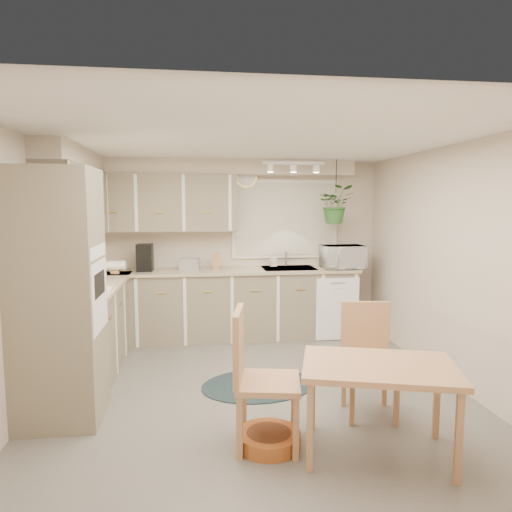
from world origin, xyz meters
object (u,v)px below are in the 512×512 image
Objects in this scene: chair_back at (370,361)px; dining_table at (378,409)px; microwave at (343,254)px; braided_rug at (259,385)px; pet_bed at (269,439)px; chair_left at (268,378)px.

dining_table is at bearing 82.02° from chair_back.
chair_back is 1.69× the size of microwave.
microwave is (1.37, 1.59, 1.13)m from braided_rug.
dining_table reaches higher than pet_bed.
chair_left reaches higher than dining_table.
braided_rug is at bearing 116.68° from dining_table.
dining_table reaches higher than braided_rug.
chair_back reaches higher than dining_table.
microwave reaches higher than chair_back.
dining_table is at bearing -14.51° from pet_bed.
pet_bed is (0.00, -0.02, -0.46)m from chair_left.
chair_left is 1.85× the size of microwave.
dining_table is 3.12m from microwave.
chair_back is at bearing -105.28° from microwave.
pet_bed is (-0.93, -0.40, -0.42)m from chair_back.
microwave is at bearing 49.15° from braided_rug.
microwave reaches higher than chair_left.
pet_bed is 0.85× the size of microwave.
dining_table is at bearing -105.97° from microwave.
pet_bed reaches higher than braided_rug.
chair_back reaches higher than braided_rug.
chair_back is at bearing 22.98° from pet_bed.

